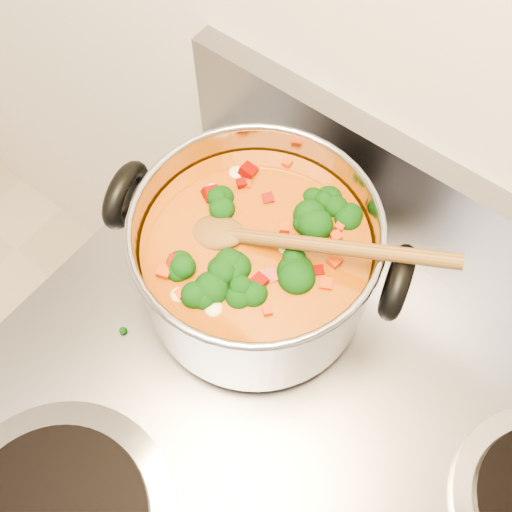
{
  "coord_description": "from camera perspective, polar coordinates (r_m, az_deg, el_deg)",
  "views": [
    {
      "loc": [
        -0.02,
        1.1,
        1.54
      ],
      "look_at": [
        -0.19,
        1.32,
        1.01
      ],
      "focal_mm": 40.0,
      "sensor_mm": 36.0,
      "label": 1
    }
  ],
  "objects": [
    {
      "name": "stockpot",
      "position": [
        0.6,
        -0.0,
        -0.35
      ],
      "size": [
        0.32,
        0.25,
        0.15
      ],
      "rotation": [
        0.0,
        0.0,
        0.31
      ],
      "color": "#A6A6AE",
      "rests_on": "electric_range"
    },
    {
      "name": "wooden_spoon",
      "position": [
        0.56,
        1.52,
        1.67
      ],
      "size": [
        0.26,
        0.13,
        0.08
      ],
      "rotation": [
        0.0,
        0.0,
        0.39
      ],
      "color": "brown",
      "rests_on": "stockpot"
    },
    {
      "name": "cooktop_crumbs",
      "position": [
        0.73,
        -1.74,
        4.95
      ],
      "size": [
        0.39,
        0.03,
        0.01
      ],
      "color": "black",
      "rests_on": "electric_range"
    }
  ]
}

